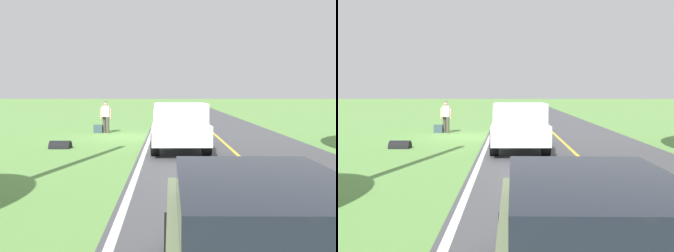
# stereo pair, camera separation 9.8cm
# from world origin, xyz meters

# --- Properties ---
(ground_plane) EXTENTS (200.00, 200.00, 0.00)m
(ground_plane) POSITION_xyz_m (0.00, 0.00, 0.00)
(ground_plane) COLOR #609347
(road_surface) EXTENTS (7.01, 120.00, 0.00)m
(road_surface) POSITION_xyz_m (-4.42, 0.00, 0.00)
(road_surface) COLOR #47474C
(road_surface) RESTS_ON ground
(lane_edge_line) EXTENTS (0.16, 117.60, 0.00)m
(lane_edge_line) POSITION_xyz_m (-1.09, 0.00, 0.01)
(lane_edge_line) COLOR silver
(lane_edge_line) RESTS_ON ground
(lane_centre_line) EXTENTS (0.14, 117.60, 0.00)m
(lane_centre_line) POSITION_xyz_m (-4.42, 0.00, 0.01)
(lane_centre_line) COLOR gold
(lane_centre_line) RESTS_ON ground
(hitchhiker_walking) EXTENTS (0.62, 0.51, 1.75)m
(hitchhiker_walking) POSITION_xyz_m (1.38, -1.74, 0.98)
(hitchhiker_walking) COLOR #4C473D
(hitchhiker_walking) RESTS_ON ground
(suitcase_carried) EXTENTS (0.46, 0.21, 0.44)m
(suitcase_carried) POSITION_xyz_m (1.80, -1.66, 0.22)
(suitcase_carried) COLOR #384C56
(suitcase_carried) RESTS_ON ground
(pickup_truck_passing) EXTENTS (2.14, 5.42, 1.82)m
(pickup_truck_passing) POSITION_xyz_m (-2.39, 4.32, 0.97)
(pickup_truck_passing) COLOR silver
(pickup_truck_passing) RESTS_ON ground
(sedan_ahead_same_lane) EXTENTS (1.96, 4.42, 1.41)m
(sedan_ahead_same_lane) POSITION_xyz_m (-2.84, 15.60, 0.75)
(sedan_ahead_same_lane) COLOR #66754C
(sedan_ahead_same_lane) RESTS_ON ground
(drainage_culvert) EXTENTS (0.80, 0.60, 0.60)m
(drainage_culvert) POSITION_xyz_m (2.29, 3.98, 0.00)
(drainage_culvert) COLOR black
(drainage_culvert) RESTS_ON ground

